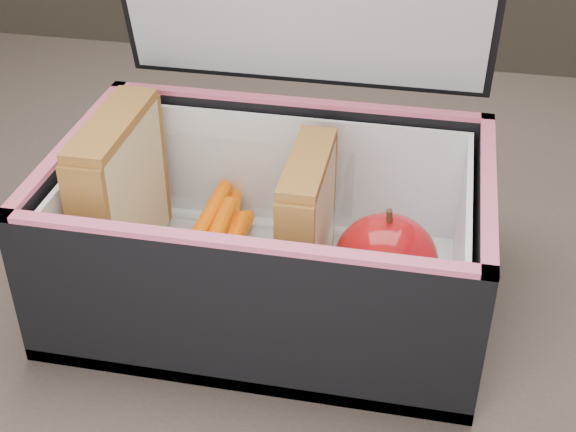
% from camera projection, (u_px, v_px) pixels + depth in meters
% --- Properties ---
extents(kitchen_table, '(1.20, 0.80, 0.75)m').
position_uv_depth(kitchen_table, '(337.00, 355.00, 0.66)').
color(kitchen_table, brown).
rests_on(kitchen_table, ground).
extents(lunch_bag, '(0.29, 0.24, 0.29)m').
position_uv_depth(lunch_bag, '(272.00, 221.00, 0.55)').
color(lunch_bag, black).
rests_on(lunch_bag, kitchen_table).
extents(plastic_tub, '(0.18, 0.13, 0.07)m').
position_uv_depth(plastic_tub, '(214.00, 230.00, 0.56)').
color(plastic_tub, white).
rests_on(plastic_tub, lunch_bag).
extents(sandwich_left, '(0.03, 0.10, 0.12)m').
position_uv_depth(sandwich_left, '(121.00, 193.00, 0.56)').
color(sandwich_left, beige).
rests_on(sandwich_left, plastic_tub).
extents(sandwich_right, '(0.03, 0.09, 0.10)m').
position_uv_depth(sandwich_right, '(307.00, 222.00, 0.54)').
color(sandwich_right, beige).
rests_on(sandwich_right, plastic_tub).
extents(carrot_sticks, '(0.04, 0.13, 0.03)m').
position_uv_depth(carrot_sticks, '(220.00, 240.00, 0.59)').
color(carrot_sticks, '#FF4A00').
rests_on(carrot_sticks, plastic_tub).
extents(paper_napkin, '(0.08, 0.08, 0.01)m').
position_uv_depth(paper_napkin, '(387.00, 297.00, 0.56)').
color(paper_napkin, white).
rests_on(paper_napkin, lunch_bag).
extents(red_apple, '(0.09, 0.09, 0.07)m').
position_uv_depth(red_apple, '(386.00, 262.00, 0.53)').
color(red_apple, maroon).
rests_on(red_apple, paper_napkin).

